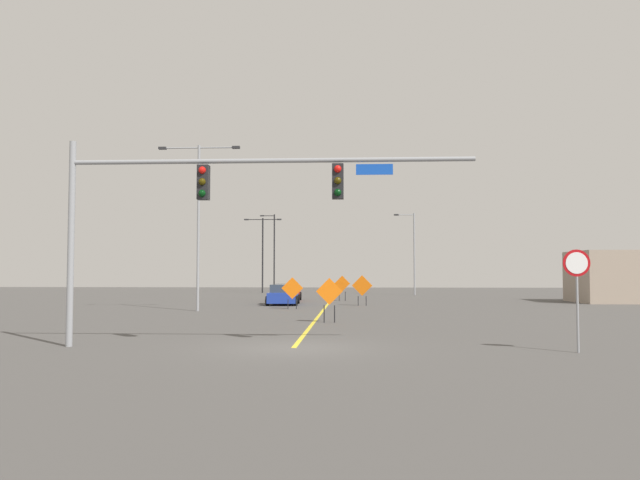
# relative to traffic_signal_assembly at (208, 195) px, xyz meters

# --- Properties ---
(ground) EXTENTS (139.06, 139.06, 0.00)m
(ground) POSITION_rel_traffic_signal_assembly_xyz_m (2.60, 0.01, -4.58)
(ground) COLOR #4C4947
(road_centre_stripe) EXTENTS (0.16, 77.26, 0.01)m
(road_centre_stripe) POSITION_rel_traffic_signal_assembly_xyz_m (2.60, 38.64, -4.57)
(road_centre_stripe) COLOR yellow
(road_centre_stripe) RESTS_ON ground
(traffic_signal_assembly) EXTENTS (12.30, 0.44, 6.26)m
(traffic_signal_assembly) POSITION_rel_traffic_signal_assembly_xyz_m (0.00, 0.00, 0.00)
(traffic_signal_assembly) COLOR gray
(traffic_signal_assembly) RESTS_ON ground
(stop_sign) EXTENTS (0.76, 0.07, 2.88)m
(stop_sign) POSITION_rel_traffic_signal_assembly_xyz_m (10.64, -0.63, -2.55)
(stop_sign) COLOR gray
(stop_sign) RESTS_ON ground
(street_lamp_mid_left) EXTENTS (2.00, 0.24, 7.84)m
(street_lamp_mid_left) POSITION_rel_traffic_signal_assembly_xyz_m (10.05, 41.13, -0.23)
(street_lamp_mid_left) COLOR gray
(street_lamp_mid_left) RESTS_ON ground
(street_lamp_far_right) EXTENTS (4.76, 0.24, 9.59)m
(street_lamp_far_right) POSITION_rel_traffic_signal_assembly_xyz_m (-4.55, 16.80, 1.09)
(street_lamp_far_right) COLOR gray
(street_lamp_far_right) RESTS_ON ground
(street_lamp_near_right) EXTENTS (3.97, 0.24, 7.92)m
(street_lamp_near_right) POSITION_rel_traffic_signal_assembly_xyz_m (-5.21, 46.67, 0.16)
(street_lamp_near_right) COLOR black
(street_lamp_near_right) RESTS_ON ground
(street_lamp_far_left) EXTENTS (1.74, 0.24, 8.85)m
(street_lamp_far_left) POSITION_rel_traffic_signal_assembly_xyz_m (-4.84, 52.57, 0.26)
(street_lamp_far_left) COLOR black
(street_lamp_far_left) RESTS_ON ground
(construction_sign_left_lane) EXTENTS (1.36, 0.25, 2.02)m
(construction_sign_left_lane) POSITION_rel_traffic_signal_assembly_xyz_m (4.95, 22.86, -3.32)
(construction_sign_left_lane) COLOR orange
(construction_sign_left_lane) RESTS_ON ground
(construction_sign_median_near) EXTENTS (1.21, 0.19, 1.94)m
(construction_sign_median_near) POSITION_rel_traffic_signal_assembly_xyz_m (3.51, 29.44, -3.34)
(construction_sign_median_near) COLOR orange
(construction_sign_median_near) RESTS_ON ground
(construction_sign_right_lane) EXTENTS (1.19, 0.18, 1.98)m
(construction_sign_right_lane) POSITION_rel_traffic_signal_assembly_xyz_m (3.31, 9.22, -3.31)
(construction_sign_right_lane) COLOR orange
(construction_sign_right_lane) RESTS_ON ground
(construction_sign_right_shoulder) EXTENTS (1.31, 0.09, 1.92)m
(construction_sign_right_shoulder) POSITION_rel_traffic_signal_assembly_xyz_m (0.68, 18.98, -3.39)
(construction_sign_right_shoulder) COLOR orange
(construction_sign_right_shoulder) RESTS_ON ground
(car_blue_near) EXTENTS (2.23, 3.94, 1.38)m
(car_blue_near) POSITION_rel_traffic_signal_assembly_xyz_m (-0.42, 23.89, -3.93)
(car_blue_near) COLOR #1E389E
(car_blue_near) RESTS_ON ground
(car_red_mid) EXTENTS (2.13, 4.52, 1.32)m
(car_red_mid) POSITION_rel_traffic_signal_assembly_xyz_m (-0.75, 29.19, -3.96)
(car_red_mid) COLOR red
(car_red_mid) RESTS_ON ground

